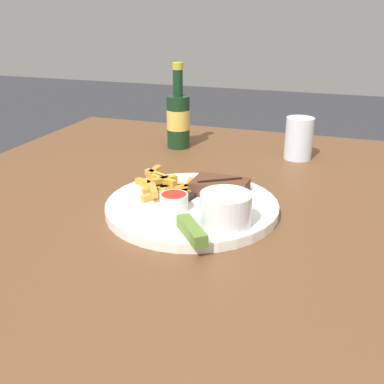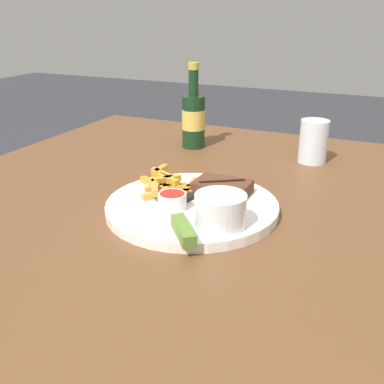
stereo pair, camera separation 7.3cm
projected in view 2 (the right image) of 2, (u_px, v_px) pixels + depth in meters
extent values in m
cube|color=brown|center=(192.00, 221.00, 0.84)|extent=(1.17, 1.25, 0.04)
cylinder|color=brown|center=(127.00, 229.00, 1.66)|extent=(0.06, 0.06, 0.74)
cylinder|color=white|center=(192.00, 208.00, 0.83)|extent=(0.32, 0.32, 0.01)
cylinder|color=white|center=(192.00, 203.00, 0.82)|extent=(0.32, 0.32, 0.00)
cube|color=#512D1E|center=(222.00, 188.00, 0.85)|extent=(0.11, 0.07, 0.03)
cube|color=black|center=(222.00, 181.00, 0.85)|extent=(0.08, 0.05, 0.00)
cube|color=#CE8C40|center=(162.00, 174.00, 0.91)|extent=(0.06, 0.04, 0.01)
cube|color=orange|center=(167.00, 185.00, 0.88)|extent=(0.03, 0.06, 0.01)
cube|color=orange|center=(194.00, 192.00, 0.85)|extent=(0.04, 0.04, 0.01)
cube|color=orange|center=(179.00, 188.00, 0.87)|extent=(0.05, 0.03, 0.01)
cube|color=#C18631|center=(155.00, 182.00, 0.90)|extent=(0.04, 0.07, 0.01)
cube|color=#BD7B2D|center=(191.00, 187.00, 0.88)|extent=(0.02, 0.08, 0.01)
cube|color=#CB7B3E|center=(166.00, 182.00, 0.90)|extent=(0.03, 0.07, 0.01)
cube|color=orange|center=(166.00, 188.00, 0.87)|extent=(0.07, 0.06, 0.01)
cube|color=gold|center=(155.00, 195.00, 0.84)|extent=(0.04, 0.05, 0.01)
cube|color=orange|center=(160.00, 170.00, 0.93)|extent=(0.01, 0.05, 0.01)
cube|color=gold|center=(168.00, 179.00, 0.88)|extent=(0.04, 0.05, 0.01)
cube|color=gold|center=(167.00, 179.00, 0.88)|extent=(0.06, 0.04, 0.01)
cube|color=#C28639|center=(155.00, 189.00, 0.84)|extent=(0.04, 0.05, 0.01)
cube|color=orange|center=(152.00, 183.00, 0.90)|extent=(0.06, 0.04, 0.01)
cylinder|color=white|center=(220.00, 210.00, 0.72)|extent=(0.08, 0.08, 0.05)
cylinder|color=beige|center=(221.00, 198.00, 0.72)|extent=(0.08, 0.08, 0.01)
cylinder|color=silver|center=(172.00, 201.00, 0.79)|extent=(0.05, 0.05, 0.03)
cylinder|color=#B22319|center=(172.00, 195.00, 0.79)|extent=(0.04, 0.04, 0.01)
cube|color=#567A2D|center=(183.00, 230.00, 0.70)|extent=(0.07, 0.08, 0.02)
cube|color=#B7B7BC|center=(149.00, 192.00, 0.86)|extent=(0.10, 0.02, 0.00)
cube|color=#B7B7BC|center=(178.00, 199.00, 0.83)|extent=(0.03, 0.01, 0.00)
cube|color=#B7B7BC|center=(179.00, 198.00, 0.83)|extent=(0.03, 0.01, 0.00)
cube|color=#B7B7BC|center=(181.00, 198.00, 0.84)|extent=(0.03, 0.01, 0.00)
cube|color=#B7B7BC|center=(214.00, 186.00, 0.89)|extent=(0.04, 0.11, 0.00)
cube|color=black|center=(188.00, 198.00, 0.83)|extent=(0.03, 0.06, 0.01)
cylinder|color=#143319|center=(193.00, 122.00, 1.19)|extent=(0.06, 0.06, 0.14)
cylinder|color=gold|center=(193.00, 119.00, 1.19)|extent=(0.06, 0.06, 0.05)
cylinder|color=#143319|center=(194.00, 83.00, 1.15)|extent=(0.03, 0.03, 0.07)
cylinder|color=gold|center=(194.00, 66.00, 1.13)|extent=(0.03, 0.03, 0.02)
cylinder|color=silver|center=(313.00, 141.00, 1.08)|extent=(0.07, 0.07, 0.10)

